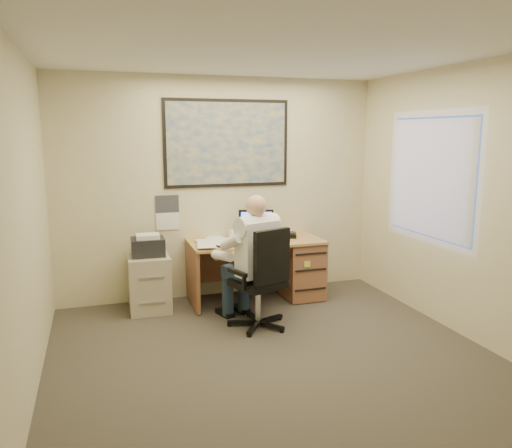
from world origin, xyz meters
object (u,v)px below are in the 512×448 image
object	(u,v)px
filing_cabinet	(149,277)
person	(257,261)
desk	(280,262)
office_chair	(258,299)

from	to	relation	value
filing_cabinet	person	bearing A→B (deg)	-37.61
filing_cabinet	person	distance (m)	1.37
desk	office_chair	world-z (taller)	desk
desk	person	xyz separation A→B (m)	(-0.57, -0.82, 0.26)
filing_cabinet	person	size ratio (longest dim) A/B	0.64
desk	person	world-z (taller)	person
office_chair	person	xyz separation A→B (m)	(0.02, 0.08, 0.39)
desk	office_chair	xyz separation A→B (m)	(-0.59, -0.90, -0.13)
desk	person	size ratio (longest dim) A/B	1.14
office_chair	person	size ratio (longest dim) A/B	0.77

